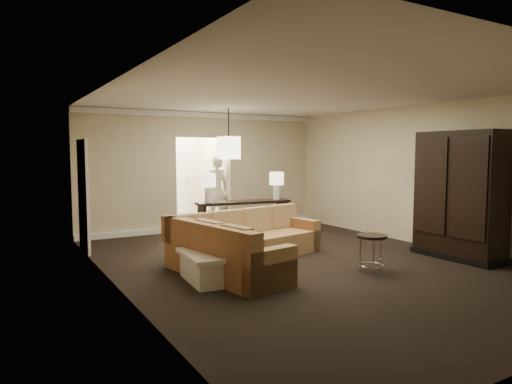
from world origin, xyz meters
TOP-DOWN VIEW (x-y plane):
  - ground at (0.00, 0.00)m, footprint 8.00×8.00m
  - wall_back at (0.00, 4.00)m, footprint 6.00×0.04m
  - wall_left at (-3.00, 0.00)m, footprint 0.04×8.00m
  - wall_right at (3.00, 0.00)m, footprint 0.04×8.00m
  - ceiling at (0.00, 0.00)m, footprint 6.00×8.00m
  - crown_molding at (0.00, 3.95)m, footprint 6.00×0.10m
  - baseboard at (0.00, 3.95)m, footprint 6.00×0.10m
  - side_door at (-2.97, 2.80)m, footprint 0.05×0.90m
  - foyer at (0.00, 5.34)m, footprint 1.44×2.02m
  - sectional_sofa at (-0.88, 0.41)m, footprint 2.95×2.64m
  - coffee_table at (-1.60, -0.18)m, footprint 1.15×1.15m
  - console_table at (0.30, 2.58)m, footprint 2.11×0.71m
  - armoire at (2.59, -1.06)m, footprint 0.66×1.55m
  - drink_table at (0.60, -0.97)m, footprint 0.47×0.47m
  - table_lamp_left at (-0.50, 2.68)m, footprint 0.32×0.32m
  - table_lamp_right at (1.09, 2.49)m, footprint 0.32×0.32m
  - pendant_light at (0.00, 2.70)m, footprint 0.38×0.38m
  - person at (0.45, 4.30)m, footprint 0.74×0.51m

SIDE VIEW (x-z plane):
  - ground at x=0.00m, z-range 0.00..0.00m
  - baseboard at x=0.00m, z-range 0.00..0.12m
  - coffee_table at x=-1.60m, z-range 0.00..0.44m
  - sectional_sofa at x=-0.88m, z-range -0.09..0.76m
  - drink_table at x=0.60m, z-range 0.13..0.71m
  - console_table at x=0.30m, z-range 0.08..0.88m
  - person at x=0.45m, z-range 0.00..1.97m
  - side_door at x=-2.97m, z-range 0.00..2.10m
  - armoire at x=2.59m, z-range -0.05..2.18m
  - table_lamp_left at x=-0.50m, z-range 0.90..1.52m
  - table_lamp_right at x=1.09m, z-range 0.90..1.52m
  - foyer at x=0.00m, z-range -0.10..2.70m
  - wall_back at x=0.00m, z-range 0.00..2.80m
  - wall_left at x=-3.00m, z-range 0.00..2.80m
  - wall_right at x=3.00m, z-range 0.00..2.80m
  - pendant_light at x=0.00m, z-range 1.41..2.50m
  - crown_molding at x=0.00m, z-range 2.67..2.79m
  - ceiling at x=0.00m, z-range 2.79..2.81m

